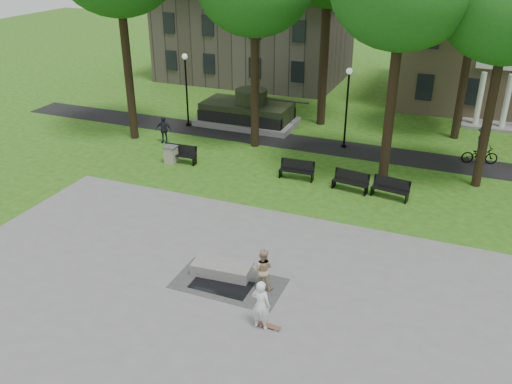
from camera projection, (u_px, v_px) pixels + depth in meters
ground at (259, 244)px, 22.23m from camera, size 120.00×120.00×0.00m
plaza at (203, 316)px, 18.05m from camera, size 22.00×16.00×0.02m
footpath at (334, 147)px, 32.24m from camera, size 44.00×2.60×0.01m
building_left at (256, 35)px, 46.54m from camera, size 15.00×10.00×7.20m
tree_3 at (510, 7)px, 23.71m from camera, size 6.00×6.00×11.19m
lamp_left at (186, 84)px, 34.69m from camera, size 0.36×0.36×4.73m
lamp_mid at (347, 102)px, 31.12m from camera, size 0.36×0.36×4.73m
tank_monument at (248, 112)px, 35.74m from camera, size 7.45×3.40×2.40m
puddle at (221, 285)px, 19.62m from camera, size 2.20×1.20×0.00m
concrete_block at (222, 268)px, 20.19m from camera, size 2.27×1.17×0.45m
skateboard at (269, 326)px, 17.50m from camera, size 0.79×0.23×0.07m
skateboarder at (261, 305)px, 17.15m from camera, size 0.67×0.46×1.78m
friend_watching at (263, 269)px, 19.13m from camera, size 0.88×0.74×1.60m
pedestrian_walker at (164, 130)px, 32.66m from camera, size 1.02×0.56×1.65m
cyclist at (481, 149)px, 29.67m from camera, size 2.04×1.22×2.14m
park_bench_0 at (181, 154)px, 29.95m from camera, size 1.82×0.60×1.00m
park_bench_1 at (297, 169)px, 27.96m from camera, size 1.82×0.61×1.00m
park_bench_2 at (351, 181)px, 26.68m from camera, size 1.85×0.78×1.00m
park_bench_3 at (390, 188)px, 25.93m from camera, size 1.85×0.80×1.00m
trash_bin at (171, 154)px, 29.93m from camera, size 0.66×0.66×0.96m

